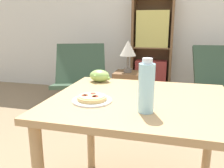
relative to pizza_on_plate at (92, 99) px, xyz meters
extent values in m
cube|color=silver|center=(0.26, 2.87, 0.53)|extent=(8.00, 0.05, 2.60)
cube|color=tan|center=(0.25, 0.12, -0.03)|extent=(1.01, 0.88, 0.03)
cylinder|color=tan|center=(-0.20, 0.50, -0.41)|extent=(0.06, 0.06, 0.72)
cylinder|color=tan|center=(0.69, 0.50, -0.41)|extent=(0.06, 0.06, 0.72)
cylinder|color=white|center=(0.00, 0.00, -0.01)|extent=(0.22, 0.22, 0.01)
cylinder|color=#DBB26B|center=(0.00, 0.00, 0.01)|extent=(0.16, 0.16, 0.02)
cylinder|color=#EACC7A|center=(0.00, 0.00, 0.02)|extent=(0.14, 0.14, 0.00)
cylinder|color=#A83328|center=(-0.04, -0.01, 0.02)|extent=(0.03, 0.03, 0.00)
cylinder|color=#A83328|center=(0.02, -0.01, 0.02)|extent=(0.03, 0.03, 0.00)
cylinder|color=#A83328|center=(0.02, -0.02, 0.02)|extent=(0.03, 0.03, 0.00)
cylinder|color=#A83328|center=(-0.03, -0.01, 0.02)|extent=(0.03, 0.03, 0.00)
cylinder|color=#A83328|center=(-0.01, 0.03, 0.02)|extent=(0.03, 0.03, 0.00)
ellipsoid|color=#93BC5B|center=(-0.10, 0.44, 0.03)|extent=(0.15, 0.11, 0.09)
sphere|color=#93BC5B|center=(-0.11, 0.46, 0.01)|extent=(0.02, 0.02, 0.02)
sphere|color=#93BC5B|center=(-0.12, 0.43, 0.00)|extent=(0.03, 0.03, 0.03)
sphere|color=#93BC5B|center=(-0.06, 0.43, 0.02)|extent=(0.02, 0.02, 0.02)
sphere|color=#93BC5B|center=(-0.06, 0.45, 0.04)|extent=(0.02, 0.02, 0.02)
sphere|color=#93BC5B|center=(-0.11, 0.46, 0.04)|extent=(0.03, 0.03, 0.03)
sphere|color=#93BC5B|center=(-0.07, 0.49, 0.02)|extent=(0.03, 0.03, 0.03)
sphere|color=#93BC5B|center=(-0.06, 0.45, 0.00)|extent=(0.02, 0.02, 0.02)
sphere|color=#93BC5B|center=(-0.11, 0.42, 0.02)|extent=(0.03, 0.03, 0.03)
sphere|color=#93BC5B|center=(-0.12, 0.39, 0.03)|extent=(0.02, 0.02, 0.02)
sphere|color=#93BC5B|center=(-0.03, 0.44, 0.01)|extent=(0.03, 0.03, 0.03)
cylinder|color=#A3DBEA|center=(0.30, -0.08, 0.10)|extent=(0.08, 0.08, 0.23)
cylinder|color=white|center=(0.30, -0.08, 0.23)|extent=(0.05, 0.05, 0.03)
cube|color=black|center=(-0.79, 1.74, -0.72)|extent=(0.78, 0.73, 0.10)
cube|color=#334733|center=(-0.79, 1.67, -0.41)|extent=(0.81, 0.70, 0.14)
cube|color=#334733|center=(-0.86, 1.95, -0.16)|extent=(0.78, 0.61, 0.55)
cube|color=black|center=(1.05, 1.93, -0.72)|extent=(0.70, 0.63, 0.10)
cube|color=#334733|center=(1.02, 2.15, -0.16)|extent=(0.73, 0.50, 0.55)
cube|color=brown|center=(-0.23, 2.69, 0.02)|extent=(0.04, 0.32, 1.58)
cube|color=brown|center=(0.37, 2.69, 0.02)|extent=(0.04, 0.32, 1.58)
cube|color=brown|center=(0.07, 2.84, 0.02)|extent=(0.63, 0.01, 1.58)
cube|color=brown|center=(0.07, 2.69, -0.75)|extent=(0.56, 0.30, 0.02)
cube|color=#99332D|center=(0.07, 2.66, -0.46)|extent=(0.49, 0.22, 0.56)
cube|color=brown|center=(0.07, 2.69, 0.02)|extent=(0.56, 0.30, 0.02)
cube|color=#CCBC5B|center=(0.07, 2.66, 0.31)|extent=(0.49, 0.22, 0.56)
cube|color=brown|center=(-0.16, 1.84, -0.49)|extent=(0.34, 0.34, 0.55)
cylinder|color=#665B51|center=(-0.16, 1.84, -0.20)|extent=(0.11, 0.11, 0.05)
cylinder|color=#665B51|center=(-0.16, 1.84, -0.09)|extent=(0.02, 0.02, 0.17)
cone|color=beige|center=(-0.16, 1.84, 0.09)|extent=(0.21, 0.21, 0.20)
camera|label=1|loc=(0.42, -1.16, 0.40)|focal=38.00mm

